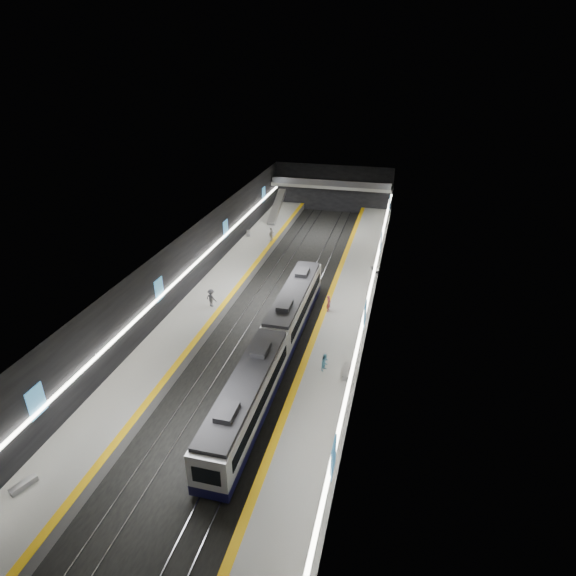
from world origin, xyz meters
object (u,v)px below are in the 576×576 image
(train, at_px, (274,345))
(passenger_right_a, at_px, (329,303))
(escalator, at_px, (277,207))
(bench_left_far, at_px, (248,233))
(passenger_right_b, at_px, (325,362))
(passenger_left_b, at_px, (211,298))
(bench_right_near, at_px, (346,371))
(bench_left_near, at_px, (23,485))
(passenger_left_a, at_px, (271,234))
(bench_right_far, at_px, (375,270))

(train, relative_size, passenger_right_a, 17.36)
(escalator, bearing_deg, bench_left_far, -103.29)
(passenger_right_b, height_order, passenger_left_b, passenger_left_b)
(passenger_right_a, relative_size, passenger_right_b, 1.11)
(bench_left_far, height_order, passenger_left_b, passenger_left_b)
(bench_right_near, relative_size, passenger_right_a, 1.18)
(bench_left_near, height_order, passenger_right_a, passenger_right_a)
(bench_left_near, bearing_deg, bench_left_far, 111.75)
(escalator, relative_size, passenger_right_a, 4.62)
(train, xyz_separation_m, escalator, (-10.00, 37.26, 0.70))
(train, distance_m, bench_right_near, 6.70)
(bench_left_far, xyz_separation_m, passenger_right_b, (16.72, -29.65, 0.55))
(train, relative_size, passenger_right_b, 19.22)
(bench_right_near, bearing_deg, passenger_left_b, 151.00)
(passenger_left_b, bearing_deg, bench_left_near, 102.84)
(bench_right_near, bearing_deg, bench_left_far, 121.03)
(train, bearing_deg, passenger_right_a, 70.78)
(passenger_right_a, bearing_deg, passenger_right_b, -161.14)
(train, distance_m, bench_left_far, 31.20)
(escalator, distance_m, passenger_right_b, 40.88)
(passenger_right_a, bearing_deg, passenger_left_b, 110.21)
(bench_left_far, height_order, passenger_left_a, passenger_left_a)
(passenger_left_b, bearing_deg, passenger_right_a, -152.09)
(escalator, bearing_deg, passenger_right_a, -64.66)
(bench_left_near, relative_size, bench_right_far, 0.99)
(escalator, distance_m, passenger_left_b, 30.05)
(train, relative_size, passenger_left_a, 15.26)
(train, relative_size, bench_right_near, 14.70)
(bench_left_far, height_order, passenger_right_b, passenger_right_b)
(bench_left_far, relative_size, bench_right_near, 0.92)
(bench_left_near, height_order, passenger_right_b, passenger_right_b)
(bench_right_near, xyz_separation_m, passenger_left_b, (-15.41, 8.22, 0.73))
(passenger_right_a, bearing_deg, escalator, 35.91)
(train, bearing_deg, passenger_left_a, 106.45)
(bench_right_far, xyz_separation_m, passenger_right_a, (-3.76, -11.17, 0.66))
(bench_left_near, relative_size, passenger_left_b, 0.85)
(train, bearing_deg, bench_right_near, -8.49)
(bench_left_near, bearing_deg, bench_right_far, 85.12)
(bench_left_far, bearing_deg, bench_right_near, -75.24)
(escalator, relative_size, passenger_left_a, 4.06)
(bench_right_far, relative_size, passenger_right_a, 0.97)
(train, distance_m, escalator, 38.58)
(passenger_left_b, bearing_deg, train, 158.98)
(passenger_right_a, height_order, passenger_left_b, passenger_left_b)
(passenger_left_a, height_order, passenger_left_b, passenger_left_a)
(train, xyz_separation_m, passenger_right_b, (4.72, -0.87, -0.41))
(bench_left_near, distance_m, bench_right_near, 24.23)
(bench_left_far, xyz_separation_m, passenger_left_b, (3.15, -21.54, 0.75))
(passenger_right_a, height_order, passenger_right_b, passenger_right_a)
(train, height_order, passenger_left_b, train)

